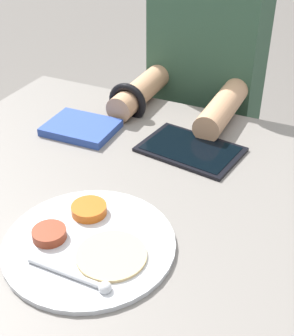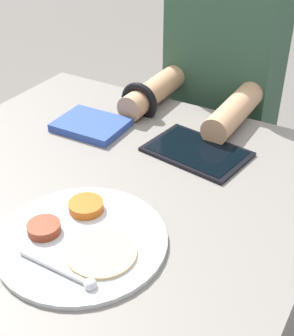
{
  "view_description": "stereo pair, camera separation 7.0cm",
  "coord_description": "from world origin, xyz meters",
  "px_view_note": "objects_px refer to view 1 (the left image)",
  "views": [
    {
      "loc": [
        0.45,
        -0.71,
        1.29
      ],
      "look_at": [
        0.11,
        0.0,
        0.77
      ],
      "focal_mm": 50.0,
      "sensor_mm": 36.0,
      "label": 1
    },
    {
      "loc": [
        0.51,
        -0.68,
        1.29
      ],
      "look_at": [
        0.11,
        0.0,
        0.77
      ],
      "focal_mm": 50.0,
      "sensor_mm": 36.0,
      "label": 2
    }
  ],
  "objects_px": {
    "red_notebook": "(81,128)",
    "tablet_device": "(191,149)",
    "person_diner": "(202,122)",
    "thali_tray": "(89,242)"
  },
  "relations": [
    {
      "from": "tablet_device",
      "to": "person_diner",
      "type": "relative_size",
      "value": 0.21
    },
    {
      "from": "red_notebook",
      "to": "tablet_device",
      "type": "xyz_separation_m",
      "value": [
        0.29,
        0.03,
        -0.0
      ]
    },
    {
      "from": "red_notebook",
      "to": "person_diner",
      "type": "relative_size",
      "value": 0.15
    },
    {
      "from": "tablet_device",
      "to": "red_notebook",
      "type": "bearing_deg",
      "value": -174.43
    },
    {
      "from": "person_diner",
      "to": "thali_tray",
      "type": "bearing_deg",
      "value": -86.1
    },
    {
      "from": "red_notebook",
      "to": "tablet_device",
      "type": "distance_m",
      "value": 0.29
    },
    {
      "from": "thali_tray",
      "to": "tablet_device",
      "type": "distance_m",
      "value": 0.39
    },
    {
      "from": "thali_tray",
      "to": "tablet_device",
      "type": "xyz_separation_m",
      "value": [
        0.05,
        0.38,
        -0.0
      ]
    },
    {
      "from": "red_notebook",
      "to": "tablet_device",
      "type": "relative_size",
      "value": 0.7
    },
    {
      "from": "tablet_device",
      "to": "person_diner",
      "type": "distance_m",
      "value": 0.44
    }
  ]
}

